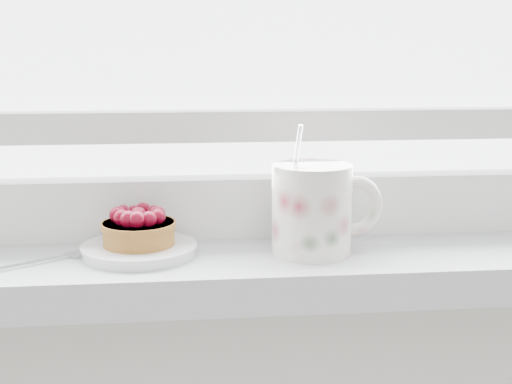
{
  "coord_description": "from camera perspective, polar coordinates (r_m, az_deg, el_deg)",
  "views": [
    {
      "loc": [
        -0.05,
        1.15,
        1.16
      ],
      "look_at": [
        0.03,
        1.88,
        1.01
      ],
      "focal_mm": 50.0,
      "sensor_mm": 36.0,
      "label": 1
    }
  ],
  "objects": [
    {
      "name": "floral_mug",
      "position": [
        0.77,
        4.72,
        -1.22
      ],
      "size": [
        0.13,
        0.09,
        0.14
      ],
      "color": "white",
      "rests_on": "windowsill"
    },
    {
      "name": "saucer",
      "position": [
        0.77,
        -9.31,
        -4.6
      ],
      "size": [
        0.12,
        0.12,
        0.01
      ],
      "primitive_type": "cylinder",
      "color": "silver",
      "rests_on": "windowsill"
    },
    {
      "name": "fork",
      "position": [
        0.77,
        -16.9,
        -5.35
      ],
      "size": [
        0.15,
        0.11,
        0.0
      ],
      "color": "silver",
      "rests_on": "windowsill"
    },
    {
      "name": "raspberry_tart",
      "position": [
        0.77,
        -9.39,
        -2.81
      ],
      "size": [
        0.08,
        0.08,
        0.04
      ],
      "color": "brown",
      "rests_on": "saucer"
    }
  ]
}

